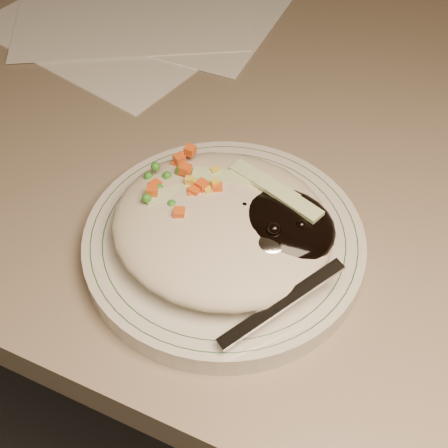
% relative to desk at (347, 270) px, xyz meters
% --- Properties ---
extents(desk, '(1.40, 0.70, 0.74)m').
position_rel_desk_xyz_m(desk, '(0.00, 0.00, 0.00)').
color(desk, gray).
rests_on(desk, ground).
extents(plate, '(0.25, 0.25, 0.02)m').
position_rel_desk_xyz_m(plate, '(-0.09, -0.18, 0.21)').
color(plate, silver).
rests_on(plate, desk).
extents(plate_rim, '(0.24, 0.24, 0.00)m').
position_rel_desk_xyz_m(plate_rim, '(-0.09, -0.18, 0.22)').
color(plate_rim, '#144723').
rests_on(plate_rim, plate).
extents(meal, '(0.21, 0.19, 0.05)m').
position_rel_desk_xyz_m(meal, '(-0.08, -0.18, 0.24)').
color(meal, '#BFB69B').
rests_on(meal, plate).
extents(papers, '(0.37, 0.35, 0.00)m').
position_rel_desk_xyz_m(papers, '(-0.36, 0.12, 0.20)').
color(papers, white).
rests_on(papers, desk).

